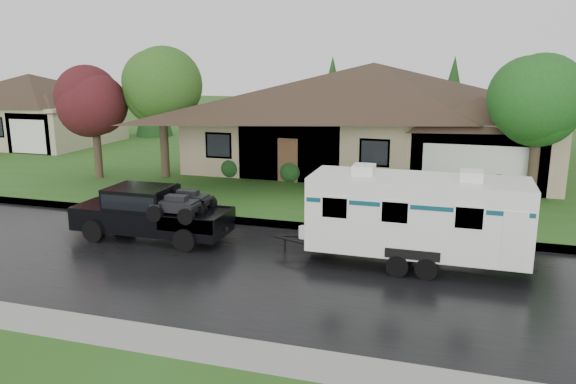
# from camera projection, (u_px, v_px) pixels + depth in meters

# --- Properties ---
(ground) EXTENTS (140.00, 140.00, 0.00)m
(ground) POSITION_uv_depth(u_px,v_px,m) (244.00, 244.00, 18.45)
(ground) COLOR #2C581B
(ground) RESTS_ON ground
(road) EXTENTS (140.00, 8.00, 0.01)m
(road) POSITION_uv_depth(u_px,v_px,m) (219.00, 264.00, 16.59)
(road) COLOR black
(road) RESTS_ON ground
(curb) EXTENTS (140.00, 0.50, 0.15)m
(curb) POSITION_uv_depth(u_px,v_px,m) (266.00, 223.00, 20.53)
(curb) COLOR gray
(curb) RESTS_ON ground
(lawn) EXTENTS (140.00, 26.00, 0.15)m
(lawn) POSITION_uv_depth(u_px,v_px,m) (339.00, 163.00, 32.40)
(lawn) COLOR #2C581B
(lawn) RESTS_ON ground
(house_main) EXTENTS (19.44, 10.80, 6.90)m
(house_main) POSITION_uv_depth(u_px,v_px,m) (378.00, 104.00, 29.85)
(house_main) COLOR tan
(house_main) RESTS_ON lawn
(house_far) EXTENTS (10.80, 8.64, 5.80)m
(house_far) POSITION_uv_depth(u_px,v_px,m) (32.00, 103.00, 38.70)
(house_far) COLOR tan
(house_far) RESTS_ON lawn
(tree_left_green) EXTENTS (3.79, 3.79, 6.27)m
(tree_left_green) POSITION_uv_depth(u_px,v_px,m) (162.00, 89.00, 27.27)
(tree_left_green) COLOR #382B1E
(tree_left_green) RESTS_ON lawn
(tree_red) EXTENTS (3.23, 3.23, 5.34)m
(tree_red) POSITION_uv_depth(u_px,v_px,m) (94.00, 103.00, 27.23)
(tree_red) COLOR #382B1E
(tree_red) RESTS_ON lawn
(tree_right_green) EXTENTS (3.59, 3.59, 5.93)m
(tree_right_green) POSITION_uv_depth(u_px,v_px,m) (540.00, 101.00, 22.60)
(tree_right_green) COLOR #382B1E
(tree_right_green) RESTS_ON lawn
(shrub_row) EXTENTS (13.60, 1.00, 1.00)m
(shrub_row) POSITION_uv_depth(u_px,v_px,m) (355.00, 174.00, 26.39)
(shrub_row) COLOR #143814
(shrub_row) RESTS_ON lawn
(pickup_truck) EXTENTS (5.28, 2.01, 1.76)m
(pickup_truck) POSITION_uv_depth(u_px,v_px,m) (149.00, 211.00, 18.84)
(pickup_truck) COLOR black
(pickup_truck) RESTS_ON ground
(travel_trailer) EXTENTS (6.52, 2.29, 2.92)m
(travel_trailer) POSITION_uv_depth(u_px,v_px,m) (417.00, 214.00, 16.20)
(travel_trailer) COLOR white
(travel_trailer) RESTS_ON ground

